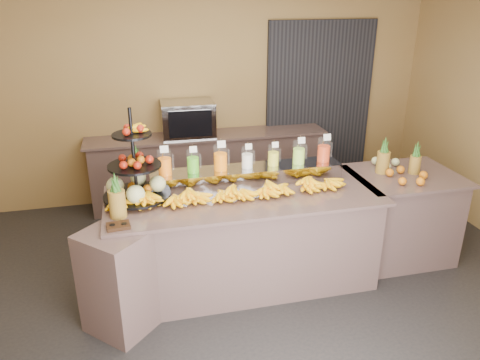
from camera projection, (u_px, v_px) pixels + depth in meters
name	position (u px, v px, depth m)	size (l,w,h in m)	color
ground	(252.00, 298.00, 4.35)	(6.00, 6.00, 0.00)	black
room_envelope	(251.00, 80.00, 4.38)	(6.04, 5.02, 2.82)	olive
buffet_counter	(233.00, 242.00, 4.38)	(2.75, 1.25, 0.93)	#866461
right_counter	(399.00, 215.00, 4.90)	(1.08, 0.88, 0.93)	#866461
back_ledge	(209.00, 168.00, 6.20)	(3.10, 0.55, 0.93)	#866461
pitcher_tray	(247.00, 175.00, 4.51)	(1.85, 0.30, 0.15)	gray
juice_pitcher_orange_a	(165.00, 164.00, 4.27)	(0.13, 0.13, 0.31)	silver
juice_pitcher_green	(193.00, 163.00, 4.33)	(0.12, 0.12, 0.28)	silver
juice_pitcher_orange_b	(220.00, 159.00, 4.39)	(0.13, 0.14, 0.32)	silver
juice_pitcher_milk	(247.00, 159.00, 4.45)	(0.11, 0.11, 0.26)	silver
juice_pitcher_lemon	(273.00, 157.00, 4.50)	(0.11, 0.11, 0.26)	silver
juice_pitcher_lime	(299.00, 154.00, 4.56)	(0.12, 0.12, 0.29)	silver
juice_pitcher_orange_c	(324.00, 151.00, 4.61)	(0.13, 0.13, 0.31)	silver
banana_heap	(229.00, 190.00, 4.18)	(2.13, 0.19, 0.18)	#FFBA0C
fruit_stand	(140.00, 177.00, 4.08)	(0.68, 0.68, 0.83)	black
condiment_caddy	(118.00, 226.00, 3.67)	(0.18, 0.13, 0.03)	black
pineapple_left_a	(117.00, 201.00, 3.79)	(0.14, 0.14, 0.39)	brown
pineapple_left_b	(137.00, 169.00, 4.45)	(0.13, 0.13, 0.40)	brown
right_fruit_pile	(402.00, 170.00, 4.65)	(0.42, 0.40, 0.22)	brown
oven_warmer	(188.00, 119.00, 5.88)	(0.66, 0.46, 0.44)	gray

